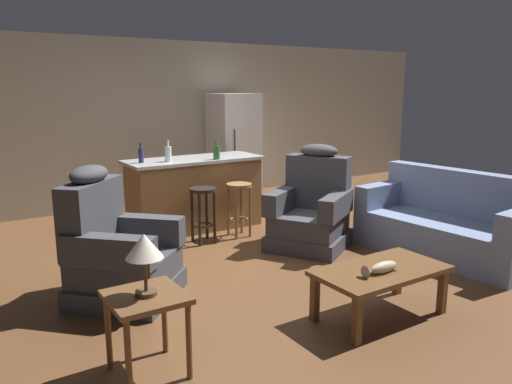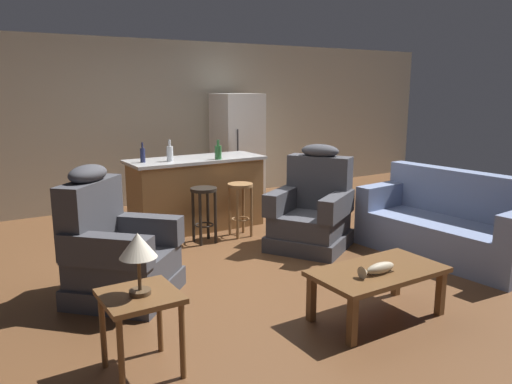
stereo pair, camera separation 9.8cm
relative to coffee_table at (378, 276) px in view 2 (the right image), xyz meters
The scene contains 16 objects.
ground_plane 1.90m from the coffee_table, 92.88° to the left, with size 12.00×12.00×0.00m.
back_wall 5.08m from the coffee_table, 91.08° to the left, with size 12.00×0.05×2.60m.
coffee_table is the anchor object (origin of this frame).
fish_figurine 0.15m from the coffee_table, 139.45° to the right, with size 0.34×0.10×0.10m.
couch 1.94m from the coffee_table, 21.14° to the left, with size 1.01×1.97×0.94m.
recliner_near_lamp 2.29m from the coffee_table, 137.18° to the left, with size 1.19×1.19×1.20m.
recliner_near_island 1.92m from the coffee_table, 67.83° to the left, with size 1.15×1.15×1.20m.
end_table 1.92m from the coffee_table, behind, with size 0.48×0.48×0.56m.
table_lamp 1.98m from the coffee_table, behind, with size 0.24×0.24×0.41m.
kitchen_island 3.22m from the coffee_table, 91.67° to the left, with size 1.80×0.70×0.95m.
bar_stool_left 2.61m from the coffee_table, 96.52° to the left, with size 0.32×0.32×0.68m.
bar_stool_right 2.60m from the coffee_table, 85.29° to the left, with size 0.32×0.32×0.68m.
refrigerator 4.61m from the coffee_table, 74.51° to the left, with size 0.70×0.69×1.76m.
bottle_tall_green 3.24m from the coffee_table, 98.93° to the left, with size 0.08×0.08×0.27m.
bottle_short_amber 3.38m from the coffee_table, 104.22° to the left, with size 0.06×0.06×0.25m.
bottle_wine_dark 3.04m from the coffee_table, 88.00° to the left, with size 0.09×0.09×0.25m.
Camera 2 is at (-2.77, -4.58, 1.87)m, focal length 35.00 mm.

